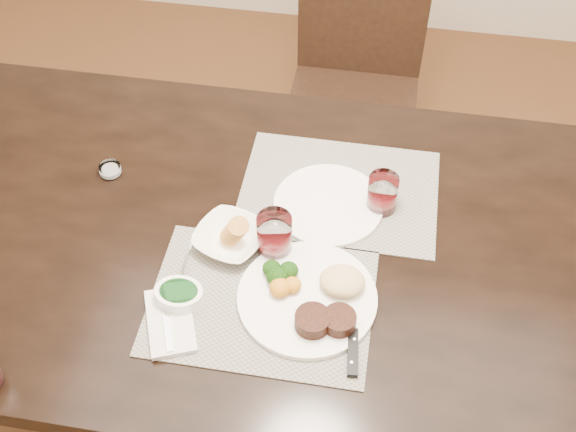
% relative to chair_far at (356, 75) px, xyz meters
% --- Properties ---
extents(ground_plane, '(4.50, 4.50, 0.00)m').
position_rel_chair_far_xyz_m(ground_plane, '(0.00, -0.93, -0.50)').
color(ground_plane, '#4B3018').
rests_on(ground_plane, ground).
extents(dining_table, '(2.00, 1.00, 0.75)m').
position_rel_chair_far_xyz_m(dining_table, '(0.00, -0.93, 0.16)').
color(dining_table, black).
rests_on(dining_table, ground).
extents(chair_far, '(0.42, 0.42, 0.90)m').
position_rel_chair_far_xyz_m(chair_far, '(0.00, 0.00, 0.00)').
color(chair_far, black).
rests_on(chair_far, ground).
extents(placemat_near, '(0.46, 0.34, 0.00)m').
position_rel_chair_far_xyz_m(placemat_near, '(-0.10, -1.11, 0.25)').
color(placemat_near, slate).
rests_on(placemat_near, dining_table).
extents(placemat_far, '(0.46, 0.34, 0.00)m').
position_rel_chair_far_xyz_m(placemat_far, '(0.02, -0.77, 0.25)').
color(placemat_far, slate).
rests_on(placemat_far, dining_table).
extents(dinner_plate, '(0.29, 0.29, 0.05)m').
position_rel_chair_far_xyz_m(dinner_plate, '(0.01, -1.09, 0.27)').
color(dinner_plate, white).
rests_on(dinner_plate, placemat_near).
extents(napkin_fork, '(0.14, 0.18, 0.02)m').
position_rel_chair_far_xyz_m(napkin_fork, '(-0.27, -1.19, 0.26)').
color(napkin_fork, silver).
rests_on(napkin_fork, placemat_near).
extents(steak_knife, '(0.03, 0.25, 0.01)m').
position_rel_chair_far_xyz_m(steak_knife, '(0.10, -1.17, 0.26)').
color(steak_knife, white).
rests_on(steak_knife, placemat_near).
extents(cracker_bowl, '(0.19, 0.19, 0.07)m').
position_rel_chair_far_xyz_m(cracker_bowl, '(-0.19, -0.97, 0.27)').
color(cracker_bowl, white).
rests_on(cracker_bowl, placemat_near).
extents(sauce_ramekin, '(0.10, 0.15, 0.08)m').
position_rel_chair_far_xyz_m(sauce_ramekin, '(-0.26, -1.13, 0.27)').
color(sauce_ramekin, white).
rests_on(sauce_ramekin, placemat_near).
extents(wine_glass_near, '(0.08, 0.08, 0.10)m').
position_rel_chair_far_xyz_m(wine_glass_near, '(-0.09, -0.97, 0.30)').
color(wine_glass_near, white).
rests_on(wine_glass_near, placemat_near).
extents(far_plate, '(0.25, 0.25, 0.01)m').
position_rel_chair_far_xyz_m(far_plate, '(0.00, -0.82, 0.26)').
color(far_plate, white).
rests_on(far_plate, placemat_far).
extents(wine_glass_far, '(0.07, 0.07, 0.09)m').
position_rel_chair_far_xyz_m(wine_glass_far, '(0.12, -0.80, 0.29)').
color(wine_glass_far, white).
rests_on(wine_glass_far, placemat_far).
extents(salt_cellar, '(0.05, 0.05, 0.02)m').
position_rel_chair_far_xyz_m(salt_cellar, '(-0.53, -0.80, 0.26)').
color(salt_cellar, white).
rests_on(salt_cellar, dining_table).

